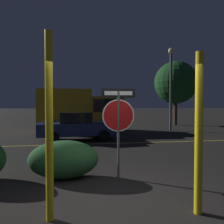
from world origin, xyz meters
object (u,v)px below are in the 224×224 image
Objects in this scene: yellow_pole_left at (49,126)px; yellow_pole_right at (199,133)px; street_lamp at (171,79)px; passing_car_2 at (77,126)px; stop_sign at (118,116)px; delivery_truck at (82,109)px; tree_0 at (176,83)px; hedge_bush_2 at (64,159)px.

yellow_pole_right is (2.44, -0.16, -0.14)m from yellow_pole_left.
passing_car_2 is at bearing -153.40° from street_lamp.
delivery_truck is at bearing 94.33° from stop_sign.
yellow_pole_left is 0.52× the size of delivery_truck.
street_lamp is at bearing -119.22° from tree_0.
street_lamp is 4.86m from tree_0.
stop_sign is 6.36m from passing_car_2.
stop_sign is 16.13m from tree_0.
tree_0 is at bearing 123.98° from passing_car_2.
stop_sign is at bearing -120.13° from tree_0.
passing_car_2 is 0.71× the size of tree_0.
tree_0 is at bearing 60.36° from stop_sign.
passing_car_2 is 4.04m from delivery_truck.
tree_0 reaches higher than passing_car_2.
street_lamp reaches higher than stop_sign.
tree_0 is at bearing 66.02° from yellow_pole_right.
hedge_bush_2 is 0.41× the size of passing_car_2.
delivery_truck is (-1.68, 12.12, 0.22)m from yellow_pole_right.
passing_car_2 is at bearing 87.14° from yellow_pole_left.
tree_0 is at bearing 58.79° from yellow_pole_left.
hedge_bush_2 is 12.13m from street_lamp.
yellow_pole_right is at bearing 8.02° from passing_car_2.
hedge_bush_2 is (-1.35, 0.21, -1.10)m from stop_sign.
yellow_pole_left is 13.58m from street_lamp.
stop_sign is 0.53× the size of passing_car_2.
stop_sign is 0.38× the size of street_lamp.
yellow_pole_right reaches higher than hedge_bush_2.
hedge_bush_2 is at bearing -124.55° from tree_0.
hedge_bush_2 is 0.29× the size of street_lamp.
street_lamp reaches higher than yellow_pole_left.
delivery_truck is 6.70m from street_lamp.
stop_sign is 2.31m from yellow_pole_left.
delivery_truck is at bearing 168.73° from passing_car_2.
yellow_pole_left is 2.45m from yellow_pole_right.
yellow_pole_right is 17.45m from tree_0.
tree_0 is (9.46, 15.61, 2.44)m from yellow_pole_left.
passing_car_2 is (0.31, 6.01, 0.25)m from hedge_bush_2.
stop_sign is at bearing 6.10° from delivery_truck.
stop_sign is 0.75× the size of yellow_pole_left.
stop_sign is 0.82× the size of yellow_pole_right.
stop_sign is 1.29× the size of hedge_bush_2.
street_lamp reaches higher than hedge_bush_2.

